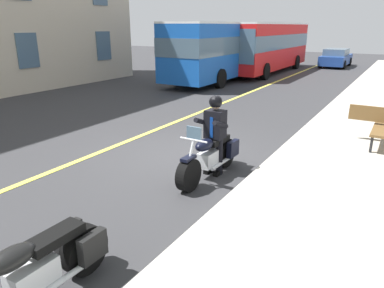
{
  "coord_description": "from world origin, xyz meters",
  "views": [
    {
      "loc": [
        7.19,
        4.5,
        3.1
      ],
      "look_at": [
        1.09,
        0.85,
        0.75
      ],
      "focal_mm": 33.49,
      "sensor_mm": 36.0,
      "label": 1
    }
  ],
  "objects_px": {
    "bus_near": "(227,47)",
    "rider_main": "(215,128)",
    "motorcycle_main": "(210,156)",
    "bus_far": "(268,45)",
    "motorcycle_parked": "(36,272)",
    "car_silver": "(336,58)"
  },
  "relations": [
    {
      "from": "motorcycle_main",
      "to": "bus_near",
      "type": "height_order",
      "value": "bus_near"
    },
    {
      "from": "motorcycle_main",
      "to": "motorcycle_parked",
      "type": "height_order",
      "value": "same"
    },
    {
      "from": "rider_main",
      "to": "car_silver",
      "type": "relative_size",
      "value": 0.38
    },
    {
      "from": "motorcycle_main",
      "to": "motorcycle_parked",
      "type": "bearing_deg",
      "value": 1.1
    },
    {
      "from": "rider_main",
      "to": "car_silver",
      "type": "distance_m",
      "value": 24.28
    },
    {
      "from": "bus_far",
      "to": "motorcycle_main",
      "type": "bearing_deg",
      "value": 16.06
    },
    {
      "from": "motorcycle_parked",
      "to": "car_silver",
      "type": "bearing_deg",
      "value": -176.38
    },
    {
      "from": "motorcycle_main",
      "to": "bus_far",
      "type": "xyz_separation_m",
      "value": [
        -18.18,
        -5.24,
        1.42
      ]
    },
    {
      "from": "motorcycle_parked",
      "to": "car_silver",
      "type": "height_order",
      "value": "car_silver"
    },
    {
      "from": "bus_near",
      "to": "bus_far",
      "type": "height_order",
      "value": "same"
    },
    {
      "from": "bus_far",
      "to": "motorcycle_parked",
      "type": "bearing_deg",
      "value": 13.29
    },
    {
      "from": "motorcycle_parked",
      "to": "bus_far",
      "type": "bearing_deg",
      "value": -166.71
    },
    {
      "from": "bus_near",
      "to": "bus_far",
      "type": "distance_m",
      "value": 4.58
    },
    {
      "from": "bus_near",
      "to": "motorcycle_parked",
      "type": "bearing_deg",
      "value": 19.21
    },
    {
      "from": "motorcycle_main",
      "to": "bus_near",
      "type": "relative_size",
      "value": 0.2
    },
    {
      "from": "rider_main",
      "to": "bus_near",
      "type": "bearing_deg",
      "value": -155.33
    },
    {
      "from": "motorcycle_parked",
      "to": "car_silver",
      "type": "relative_size",
      "value": 0.48
    },
    {
      "from": "rider_main",
      "to": "bus_far",
      "type": "bearing_deg",
      "value": -163.77
    },
    {
      "from": "rider_main",
      "to": "bus_near",
      "type": "xyz_separation_m",
      "value": [
        -13.52,
        -6.21,
        0.84
      ]
    },
    {
      "from": "bus_near",
      "to": "rider_main",
      "type": "bearing_deg",
      "value": 24.67
    },
    {
      "from": "car_silver",
      "to": "rider_main",
      "type": "bearing_deg",
      "value": 4.1
    },
    {
      "from": "bus_near",
      "to": "car_silver",
      "type": "height_order",
      "value": "bus_near"
    }
  ]
}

